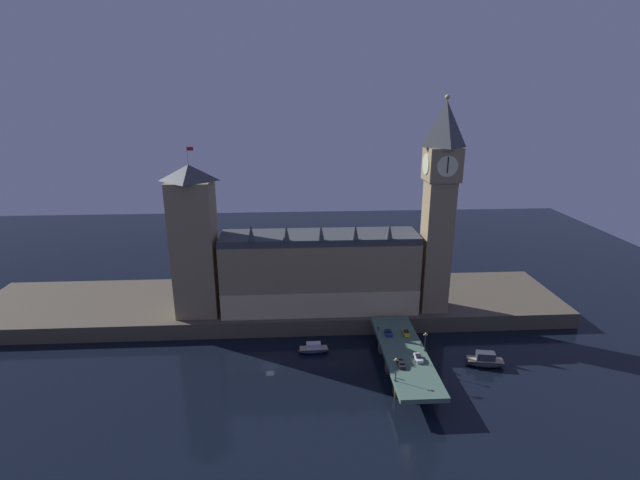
% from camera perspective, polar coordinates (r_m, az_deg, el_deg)
% --- Properties ---
extents(ground_plane, '(400.00, 400.00, 0.00)m').
position_cam_1_polar(ground_plane, '(149.75, -6.19, -15.20)').
color(ground_plane, black).
extents(embankment, '(220.00, 42.00, 5.77)m').
position_cam_1_polar(embankment, '(182.57, -5.67, -7.84)').
color(embankment, '#4C4438').
rests_on(embankment, ground_plane).
extents(parliament_hall, '(69.42, 17.54, 33.88)m').
position_cam_1_polar(parliament_hall, '(166.84, -0.05, -3.91)').
color(parliament_hall, '#8E7A56').
rests_on(parliament_hall, embankment).
extents(clock_tower, '(11.38, 11.49, 74.94)m').
position_cam_1_polar(clock_tower, '(163.96, 14.46, 4.52)').
color(clock_tower, '#8E7A56').
rests_on(clock_tower, embankment).
extents(victoria_tower, '(14.54, 14.54, 58.93)m').
position_cam_1_polar(victoria_tower, '(165.63, -15.19, -0.12)').
color(victoria_tower, '#8E7A56').
rests_on(victoria_tower, embankment).
extents(bridge, '(12.90, 46.00, 6.77)m').
position_cam_1_polar(bridge, '(146.49, 10.33, -14.04)').
color(bridge, '#476656').
rests_on(bridge, ground_plane).
extents(car_northbound_lead, '(2.06, 3.88, 1.51)m').
position_cam_1_polar(car_northbound_lead, '(153.36, 8.42, -11.21)').
color(car_northbound_lead, navy).
rests_on(car_northbound_lead, bridge).
extents(car_northbound_trail, '(1.85, 4.29, 1.43)m').
position_cam_1_polar(car_northbound_trail, '(138.21, 9.95, -14.76)').
color(car_northbound_trail, black).
rests_on(car_northbound_trail, bridge).
extents(car_southbound_lead, '(1.97, 4.38, 1.58)m').
position_cam_1_polar(car_southbound_lead, '(141.68, 12.01, -13.99)').
color(car_southbound_lead, white).
rests_on(car_southbound_lead, bridge).
extents(car_southbound_trail, '(1.90, 4.40, 1.36)m').
position_cam_1_polar(car_southbound_trail, '(154.38, 10.54, -11.15)').
color(car_southbound_trail, yellow).
rests_on(car_southbound_trail, bridge).
extents(pedestrian_near_rail, '(0.38, 0.38, 1.80)m').
position_cam_1_polar(pedestrian_near_rail, '(132.71, 9.29, -16.06)').
color(pedestrian_near_rail, black).
rests_on(pedestrian_near_rail, bridge).
extents(pedestrian_mid_walk, '(0.38, 0.38, 1.57)m').
position_cam_1_polar(pedestrian_mid_walk, '(148.70, 12.31, -12.37)').
color(pedestrian_mid_walk, black).
rests_on(pedestrian_mid_walk, bridge).
extents(pedestrian_far_rail, '(0.38, 0.38, 1.77)m').
position_cam_1_polar(pedestrian_far_rail, '(155.02, 7.18, -10.73)').
color(pedestrian_far_rail, black).
rests_on(pedestrian_far_rail, bridge).
extents(street_lamp_near, '(1.34, 0.60, 7.00)m').
position_cam_1_polar(street_lamp_near, '(129.67, 9.32, -15.14)').
color(street_lamp_near, '#2D3333').
rests_on(street_lamp_near, bridge).
extents(street_lamp_mid, '(1.34, 0.60, 6.07)m').
position_cam_1_polar(street_lamp_mid, '(145.05, 12.84, -11.87)').
color(street_lamp_mid, '#2D3333').
rests_on(street_lamp_mid, bridge).
extents(boat_upstream, '(10.37, 3.77, 3.55)m').
position_cam_1_polar(boat_upstream, '(155.17, -0.80, -13.26)').
color(boat_upstream, '#1E2842').
rests_on(boat_upstream, ground_plane).
extents(boat_downstream, '(12.80, 6.56, 4.74)m').
position_cam_1_polar(boat_downstream, '(156.81, 19.64, -13.85)').
color(boat_downstream, '#28282D').
rests_on(boat_downstream, ground_plane).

